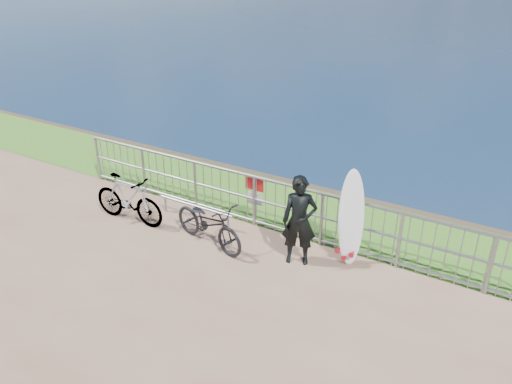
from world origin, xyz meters
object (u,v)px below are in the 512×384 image
Objects in this scene: surfer at (299,221)px; bicycle_far at (128,199)px; bicycle_near at (208,223)px; surfboard at (351,221)px.

surfer reaches higher than bicycle_far.
bicycle_near is at bearing 168.70° from surfer.
surfboard reaches higher than bicycle_near.
surfboard is at bearing -80.26° from bicycle_far.
bicycle_near is 1.97m from bicycle_far.
surfer is at bearing -85.49° from bicycle_far.
surfer is at bearing -145.86° from surfboard.
surfboard is (0.76, 0.52, -0.03)m from surfer.
surfboard is 4.59m from bicycle_far.
surfboard reaches higher than surfer.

